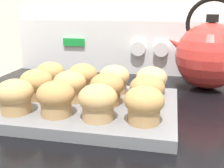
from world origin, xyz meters
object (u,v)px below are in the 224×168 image
object	(u,v)px
muffin_pan	(89,107)
muffin_r0_c3	(144,104)
muffin_r1_c0	(36,84)
muffin_r1_c2	(107,88)
muffin_r2_c0	(50,75)
muffin_r0_c2	(98,102)
muffin_r0_c1	(56,98)
muffin_r2_c1	(83,77)
muffin_r1_c1	(70,86)
muffin_r2_c3	(151,81)
tea_kettle	(208,54)
muffin_r2_c2	(114,79)
muffin_r1_c3	(147,91)
muffin_r0_c0	(15,96)

from	to	relation	value
muffin_pan	muffin_r0_c3	xyz separation A→B (m)	(0.13, -0.08, 0.05)
muffin_pan	muffin_r1_c0	distance (m)	0.13
muffin_r1_c2	muffin_r2_c0	bearing A→B (deg)	153.05
muffin_r0_c2	muffin_r0_c3	world-z (taller)	same
muffin_r0_c1	muffin_r2_c1	distance (m)	0.16
muffin_r0_c3	muffin_r1_c1	world-z (taller)	same
muffin_r2_c1	muffin_r2_c3	distance (m)	0.17
muffin_pan	tea_kettle	world-z (taller)	tea_kettle
muffin_pan	muffin_r0_c1	xyz separation A→B (m)	(-0.04, -0.08, 0.05)
muffin_r2_c1	tea_kettle	distance (m)	0.35
muffin_r0_c3	muffin_r2_c1	size ratio (longest dim) A/B	1.00
muffin_r1_c0	muffin_r2_c2	world-z (taller)	same
muffin_r2_c1	tea_kettle	xyz separation A→B (m)	(0.31, 0.17, 0.04)
muffin_r0_c3	muffin_r1_c0	world-z (taller)	same
muffin_r0_c2	tea_kettle	xyz separation A→B (m)	(0.22, 0.33, 0.04)
muffin_r2_c1	muffin_r1_c3	bearing A→B (deg)	-27.05
muffin_r1_c1	muffin_r2_c0	bearing A→B (deg)	135.12
muffin_r1_c0	muffin_r1_c2	xyz separation A→B (m)	(0.16, -0.00, 0.00)
muffin_r2_c3	muffin_r1_c2	bearing A→B (deg)	-136.79
muffin_r2_c3	muffin_r2_c1	bearing A→B (deg)	179.81
muffin_pan	muffin_r1_c3	world-z (taller)	muffin_r1_c3
muffin_r1_c2	tea_kettle	world-z (taller)	tea_kettle
muffin_r0_c3	muffin_r1_c0	xyz separation A→B (m)	(-0.25, 0.08, 0.00)
muffin_pan	muffin_r2_c2	size ratio (longest dim) A/B	5.18
muffin_r0_c1	muffin_r2_c1	size ratio (longest dim) A/B	1.00
muffin_r0_c1	muffin_r2_c0	distance (m)	0.19
muffin_r0_c3	muffin_r2_c3	xyz separation A→B (m)	(-0.00, 0.16, 0.00)
muffin_r2_c1	muffin_r2_c2	world-z (taller)	same
muffin_r0_c3	muffin_r2_c0	xyz separation A→B (m)	(-0.25, 0.17, 0.00)
muffin_r2_c3	muffin_r1_c3	bearing A→B (deg)	-91.52
muffin_r0_c1	muffin_r1_c0	xyz separation A→B (m)	(-0.08, 0.08, 0.00)
muffin_r0_c2	tea_kettle	distance (m)	0.40
muffin_r0_c0	tea_kettle	world-z (taller)	tea_kettle
muffin_r2_c0	muffin_r2_c1	bearing A→B (deg)	-1.27
muffin_r1_c1	muffin_r2_c0	size ratio (longest dim) A/B	1.00
muffin_r2_c1	muffin_r2_c2	xyz separation A→B (m)	(0.08, -0.00, 0.00)
muffin_r1_c2	muffin_r1_c3	world-z (taller)	same
muffin_r0_c3	muffin_r1_c1	size ratio (longest dim) A/B	1.00
muffin_r2_c2	muffin_r2_c0	bearing A→B (deg)	178.94
muffin_r0_c2	muffin_r2_c0	distance (m)	0.24
muffin_pan	muffin_r0_c2	bearing A→B (deg)	-63.18
muffin_r1_c0	muffin_r2_c1	size ratio (longest dim) A/B	1.00
muffin_r0_c1	muffin_r1_c0	distance (m)	0.12
muffin_r1_c3	muffin_r0_c2	bearing A→B (deg)	-134.40
muffin_r0_c1	muffin_r2_c2	bearing A→B (deg)	64.09
muffin_r0_c2	muffin_r2_c3	world-z (taller)	same
muffin_r2_c0	tea_kettle	bearing A→B (deg)	22.74
muffin_r0_c0	muffin_r1_c1	size ratio (longest dim) A/B	1.00
muffin_r0_c3	muffin_r0_c1	bearing A→B (deg)	-179.73
muffin_r0_c2	muffin_r0_c3	distance (m)	0.08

